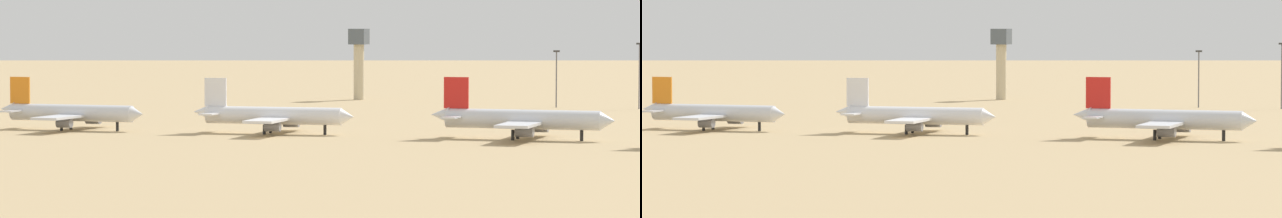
# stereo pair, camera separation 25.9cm
# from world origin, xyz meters

# --- Properties ---
(ground) EXTENTS (4000.00, 4000.00, 0.00)m
(ground) POSITION_xyz_m (0.00, 0.00, 0.00)
(ground) COLOR tan
(parked_jet_orange_1) EXTENTS (36.00, 30.20, 11.91)m
(parked_jet_orange_1) POSITION_xyz_m (-50.33, 8.27, 3.90)
(parked_jet_orange_1) COLOR silver
(parked_jet_orange_1) RESTS_ON ground
(parked_jet_white_2) EXTENTS (36.78, 31.11, 12.14)m
(parked_jet_white_2) POSITION_xyz_m (-3.08, 13.59, 3.98)
(parked_jet_white_2) COLOR white
(parked_jet_white_2) RESTS_ON ground
(parked_jet_red_3) EXTENTS (39.06, 32.81, 12.91)m
(parked_jet_red_3) POSITION_xyz_m (52.11, 16.10, 4.23)
(parked_jet_red_3) COLOR silver
(parked_jet_red_3) RESTS_ON ground
(control_tower) EXTENTS (5.20, 5.20, 21.91)m
(control_tower) POSITION_xyz_m (-38.05, 164.89, 13.22)
(control_tower) COLOR #C6B793
(control_tower) RESTS_ON ground
(light_pole_west) EXTENTS (1.80, 0.50, 18.40)m
(light_pole_west) POSITION_xyz_m (52.69, 143.22, 10.44)
(light_pole_west) COLOR #59595E
(light_pole_west) RESTS_ON ground
(light_pole_mid) EXTENTS (1.80, 0.50, 16.15)m
(light_pole_mid) POSITION_xyz_m (29.39, 142.64, 9.29)
(light_pole_mid) COLOR #59595E
(light_pole_mid) RESTS_ON ground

